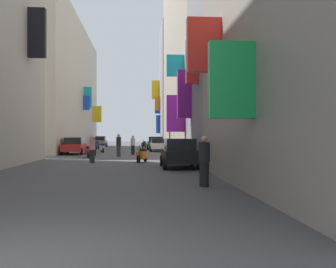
{
  "coord_description": "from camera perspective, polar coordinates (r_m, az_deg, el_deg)",
  "views": [
    {
      "loc": [
        1.79,
        -5.68,
        1.74
      ],
      "look_at": [
        4.24,
        29.1,
        1.8
      ],
      "focal_mm": 43.64,
      "sensor_mm": 36.0,
      "label": 1
    }
  ],
  "objects": [
    {
      "name": "parked_car_white",
      "position": [
        42.62,
        -1.23,
        -1.47
      ],
      "size": [
        2.0,
        3.98,
        1.34
      ],
      "color": "white",
      "rests_on": "ground"
    },
    {
      "name": "pedestrian_crossing",
      "position": [
        33.98,
        -10.28,
        -1.66
      ],
      "size": [
        0.5,
        0.5,
        1.63
      ],
      "color": "black",
      "rests_on": "ground"
    },
    {
      "name": "pedestrian_far_away",
      "position": [
        13.76,
        5.07,
        -3.8
      ],
      "size": [
        0.44,
        0.44,
        1.71
      ],
      "color": "black",
      "rests_on": "ground"
    },
    {
      "name": "pedestrian_near_left",
      "position": [
        25.47,
        -10.55,
        -2.13
      ],
      "size": [
        0.46,
        0.46,
        1.68
      ],
      "color": "#2C2C2C",
      "rests_on": "ground"
    },
    {
      "name": "building_right_mid_b",
      "position": [
        42.01,
        4.65,
        11.86
      ],
      "size": [
        7.29,
        26.59,
        20.89
      ],
      "color": "#9E9384",
      "rests_on": "ground"
    },
    {
      "name": "scooter_red",
      "position": [
        31.91,
        -11.02,
        -2.39
      ],
      "size": [
        0.49,
        1.86,
        1.13
      ],
      "color": "red",
      "rests_on": "ground"
    },
    {
      "name": "scooter_black",
      "position": [
        53.62,
        -3.37,
        -1.46
      ],
      "size": [
        0.7,
        1.86,
        1.13
      ],
      "color": "black",
      "rests_on": "ground"
    },
    {
      "name": "pedestrian_near_right",
      "position": [
        32.02,
        -6.9,
        -1.59
      ],
      "size": [
        0.53,
        0.53,
        1.8
      ],
      "color": "#2F2F2F",
      "rests_on": "ground"
    },
    {
      "name": "scooter_orange",
      "position": [
        25.72,
        -3.64,
        -2.94
      ],
      "size": [
        0.76,
        1.75,
        1.13
      ],
      "color": "orange",
      "rests_on": "ground"
    },
    {
      "name": "parked_car_green",
      "position": [
        48.33,
        -1.78,
        -1.23
      ],
      "size": [
        1.99,
        4.16,
        1.5
      ],
      "color": "#236638",
      "rests_on": "ground"
    },
    {
      "name": "pedestrian_mid_street",
      "position": [
        35.42,
        -4.93,
        -1.57
      ],
      "size": [
        0.53,
        0.53,
        1.67
      ],
      "color": "black",
      "rests_on": "ground"
    },
    {
      "name": "parked_car_red",
      "position": [
        37.21,
        -12.93,
        -1.58
      ],
      "size": [
        1.85,
        4.48,
        1.49
      ],
      "color": "#B21E1E",
      "rests_on": "ground"
    },
    {
      "name": "building_right_mid_a",
      "position": [
        25.7,
        10.5,
        16.07
      ],
      "size": [
        6.85,
        6.88,
        17.81
      ],
      "color": "gray",
      "rests_on": "ground"
    },
    {
      "name": "scooter_silver",
      "position": [
        40.17,
        -9.17,
        -1.91
      ],
      "size": [
        0.68,
        1.95,
        1.13
      ],
      "color": "#ADADB2",
      "rests_on": "ground"
    },
    {
      "name": "building_right_far",
      "position": [
        61.46,
        1.79,
        6.59
      ],
      "size": [
        7.25,
        9.92,
        17.79
      ],
      "color": "gray",
      "rests_on": "ground"
    },
    {
      "name": "traffic_light_near_corner",
      "position": [
        37.81,
        0.24,
        2.03
      ],
      "size": [
        0.26,
        0.34,
        4.65
      ],
      "color": "#2D2D2D",
      "rests_on": "ground"
    },
    {
      "name": "scooter_blue",
      "position": [
        49.46,
        -9.79,
        -1.57
      ],
      "size": [
        0.74,
        1.81,
        1.13
      ],
      "color": "#2D4CAD",
      "rests_on": "ground"
    },
    {
      "name": "parked_car_grey",
      "position": [
        58.69,
        -9.54,
        -1.02
      ],
      "size": [
        2.02,
        4.15,
        1.52
      ],
      "color": "slate",
      "rests_on": "ground"
    },
    {
      "name": "ground_plane",
      "position": [
        35.76,
        -6.91,
        -2.88
      ],
      "size": [
        140.0,
        140.0,
        0.0
      ],
      "primitive_type": "plane",
      "color": "#424244"
    },
    {
      "name": "parked_car_black",
      "position": [
        21.4,
        1.59,
        -2.63
      ],
      "size": [
        1.88,
        3.93,
        1.53
      ],
      "color": "black",
      "rests_on": "ground"
    },
    {
      "name": "building_left_mid_c",
      "position": [
        50.95,
        -15.18,
        6.36
      ],
      "size": [
        7.26,
        32.02,
        14.92
      ],
      "color": "#BCB29E",
      "rests_on": "ground"
    }
  ]
}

